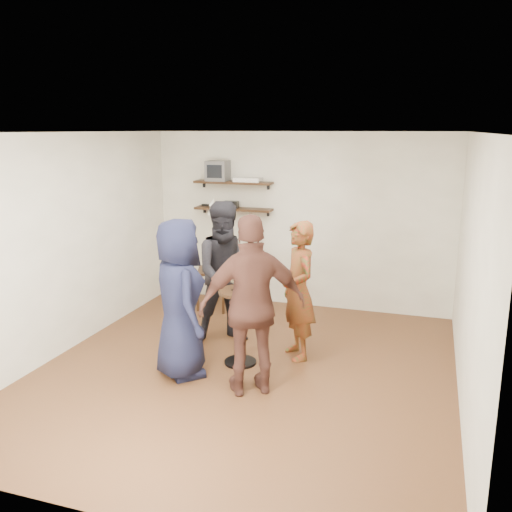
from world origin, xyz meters
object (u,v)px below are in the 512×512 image
at_px(person_plaid, 298,291).
at_px(person_brown, 253,306).
at_px(crt_monitor, 218,171).
at_px(person_navy, 179,299).
at_px(radio, 231,204).
at_px(side_table, 215,276).
at_px(person_dark, 228,273).
at_px(drinks_table, 240,317).
at_px(dvd_deck, 248,180).

relative_size(person_plaid, person_brown, 0.88).
xyz_separation_m(crt_monitor, person_navy, (0.60, -2.65, -1.15)).
relative_size(radio, person_plaid, 0.14).
height_order(radio, side_table, radio).
distance_m(person_dark, person_brown, 1.40).
bearing_deg(radio, person_plaid, -50.16).
height_order(person_navy, person_brown, person_brown).
bearing_deg(radio, drinks_table, -67.21).
relative_size(side_table, person_plaid, 0.39).
xyz_separation_m(radio, person_plaid, (1.50, -1.79, -0.71)).
relative_size(drinks_table, person_navy, 0.51).
bearing_deg(radio, person_navy, -81.48).
relative_size(radio, person_navy, 0.13).
distance_m(crt_monitor, person_plaid, 2.75).
bearing_deg(person_dark, crt_monitor, 82.95).
relative_size(side_table, drinks_table, 0.73).
height_order(crt_monitor, person_dark, crt_monitor).
distance_m(side_table, drinks_table, 2.01).
height_order(side_table, person_brown, person_brown).
bearing_deg(crt_monitor, radio, 0.00).
xyz_separation_m(drinks_table, person_dark, (-0.37, 0.59, 0.33)).
relative_size(crt_monitor, side_table, 0.50).
bearing_deg(side_table, person_brown, -59.69).
xyz_separation_m(radio, side_table, (-0.09, -0.46, -1.01)).
height_order(side_table, person_plaid, person_plaid).
height_order(side_table, person_navy, person_navy).
relative_size(crt_monitor, dvd_deck, 0.80).
bearing_deg(drinks_table, side_table, 120.31).
distance_m(dvd_deck, person_brown, 3.12).
height_order(drinks_table, person_dark, person_dark).
bearing_deg(side_table, dvd_deck, 51.18).
relative_size(drinks_table, person_brown, 0.48).
bearing_deg(person_navy, side_table, -29.07).
bearing_deg(radio, person_dark, -71.11).
relative_size(dvd_deck, radio, 1.82).
height_order(crt_monitor, drinks_table, crt_monitor).
height_order(dvd_deck, radio, dvd_deck).
relative_size(person_navy, person_brown, 0.94).
bearing_deg(person_navy, drinks_table, -90.00).
bearing_deg(drinks_table, dvd_deck, 106.44).
height_order(crt_monitor, radio, crt_monitor).
bearing_deg(side_table, radio, 78.44).
distance_m(side_table, person_navy, 2.28).
height_order(drinks_table, person_plaid, person_plaid).
relative_size(dvd_deck, person_plaid, 0.25).
distance_m(dvd_deck, person_navy, 2.85).
bearing_deg(drinks_table, person_brown, -59.68).
bearing_deg(crt_monitor, drinks_table, -62.79).
bearing_deg(radio, crt_monitor, 180.00).
relative_size(crt_monitor, person_plaid, 0.20).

